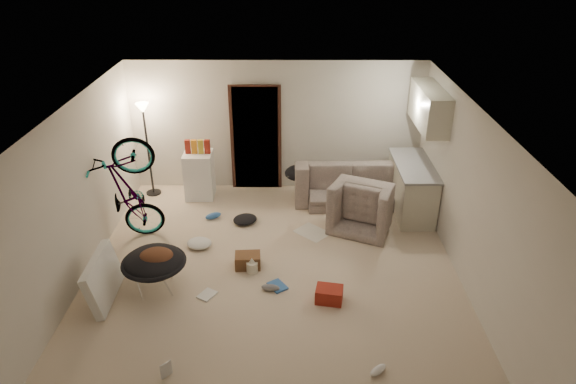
{
  "coord_description": "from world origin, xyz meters",
  "views": [
    {
      "loc": [
        0.26,
        -6.2,
        4.58
      ],
      "look_at": [
        0.22,
        0.6,
        1.09
      ],
      "focal_mm": 32.0,
      "sensor_mm": 36.0,
      "label": 1
    }
  ],
  "objects_px": {
    "drink_case_b": "(329,295)",
    "juicer": "(252,266)",
    "floor_lamp": "(145,130)",
    "kitchen_counter": "(411,189)",
    "sofa": "(350,184)",
    "saucer_chair": "(155,267)",
    "tv_box": "(103,279)",
    "drink_case_a": "(248,261)",
    "bicycle": "(132,213)",
    "mini_fridge": "(199,175)",
    "armchair": "(366,207)"
  },
  "relations": [
    {
      "from": "armchair",
      "to": "bicycle",
      "type": "xyz_separation_m",
      "value": [
        -3.86,
        -0.53,
        0.17
      ]
    },
    {
      "from": "kitchen_counter",
      "to": "drink_case_b",
      "type": "height_order",
      "value": "kitchen_counter"
    },
    {
      "from": "armchair",
      "to": "drink_case_a",
      "type": "distance_m",
      "value": 2.35
    },
    {
      "from": "sofa",
      "to": "tv_box",
      "type": "bearing_deg",
      "value": 37.41
    },
    {
      "from": "drink_case_b",
      "to": "floor_lamp",
      "type": "bearing_deg",
      "value": 145.05
    },
    {
      "from": "sofa",
      "to": "tv_box",
      "type": "relative_size",
      "value": 2.1
    },
    {
      "from": "floor_lamp",
      "to": "drink_case_b",
      "type": "distance_m",
      "value": 4.7
    },
    {
      "from": "sofa",
      "to": "drink_case_a",
      "type": "relative_size",
      "value": 5.48
    },
    {
      "from": "floor_lamp",
      "to": "bicycle",
      "type": "distance_m",
      "value": 1.85
    },
    {
      "from": "bicycle",
      "to": "sofa",
      "type": "bearing_deg",
      "value": -76.99
    },
    {
      "from": "tv_box",
      "to": "bicycle",
      "type": "bearing_deg",
      "value": 88.61
    },
    {
      "from": "saucer_chair",
      "to": "drink_case_a",
      "type": "relative_size",
      "value": 2.36
    },
    {
      "from": "floor_lamp",
      "to": "saucer_chair",
      "type": "xyz_separation_m",
      "value": [
        0.77,
        -2.98,
        -0.93
      ]
    },
    {
      "from": "kitchen_counter",
      "to": "juicer",
      "type": "height_order",
      "value": "kitchen_counter"
    },
    {
      "from": "juicer",
      "to": "kitchen_counter",
      "type": "bearing_deg",
      "value": 34.88
    },
    {
      "from": "floor_lamp",
      "to": "drink_case_b",
      "type": "relative_size",
      "value": 4.96
    },
    {
      "from": "bicycle",
      "to": "saucer_chair",
      "type": "height_order",
      "value": "bicycle"
    },
    {
      "from": "armchair",
      "to": "tv_box",
      "type": "xyz_separation_m",
      "value": [
        -3.86,
        -2.05,
        0.0
      ]
    },
    {
      "from": "bicycle",
      "to": "tv_box",
      "type": "distance_m",
      "value": 1.53
    },
    {
      "from": "drink_case_b",
      "to": "juicer",
      "type": "xyz_separation_m",
      "value": [
        -1.11,
        0.67,
        -0.01
      ]
    },
    {
      "from": "saucer_chair",
      "to": "drink_case_b",
      "type": "distance_m",
      "value": 2.46
    },
    {
      "from": "mini_fridge",
      "to": "drink_case_b",
      "type": "distance_m",
      "value": 3.87
    },
    {
      "from": "kitchen_counter",
      "to": "mini_fridge",
      "type": "bearing_deg",
      "value": 171.96
    },
    {
      "from": "floor_lamp",
      "to": "juicer",
      "type": "height_order",
      "value": "floor_lamp"
    },
    {
      "from": "mini_fridge",
      "to": "kitchen_counter",
      "type": "bearing_deg",
      "value": -8.88
    },
    {
      "from": "floor_lamp",
      "to": "drink_case_b",
      "type": "height_order",
      "value": "floor_lamp"
    },
    {
      "from": "drink_case_b",
      "to": "juicer",
      "type": "bearing_deg",
      "value": 159.31
    },
    {
      "from": "mini_fridge",
      "to": "juicer",
      "type": "bearing_deg",
      "value": -65.74
    },
    {
      "from": "drink_case_b",
      "to": "mini_fridge",
      "type": "bearing_deg",
      "value": 136.17
    },
    {
      "from": "saucer_chair",
      "to": "kitchen_counter",
      "type": "bearing_deg",
      "value": 29.83
    },
    {
      "from": "armchair",
      "to": "tv_box",
      "type": "relative_size",
      "value": 1.01
    },
    {
      "from": "juicer",
      "to": "armchair",
      "type": "bearing_deg",
      "value": 37.5
    },
    {
      "from": "floor_lamp",
      "to": "juicer",
      "type": "bearing_deg",
      "value": -50.78
    },
    {
      "from": "armchair",
      "to": "tv_box",
      "type": "height_order",
      "value": "tv_box"
    },
    {
      "from": "sofa",
      "to": "bicycle",
      "type": "distance_m",
      "value": 3.96
    },
    {
      "from": "drink_case_a",
      "to": "kitchen_counter",
      "type": "bearing_deg",
      "value": 28.5
    },
    {
      "from": "kitchen_counter",
      "to": "drink_case_b",
      "type": "relative_size",
      "value": 4.11
    },
    {
      "from": "bicycle",
      "to": "saucer_chair",
      "type": "bearing_deg",
      "value": -161.89
    },
    {
      "from": "bicycle",
      "to": "mini_fridge",
      "type": "xyz_separation_m",
      "value": [
        0.84,
        1.56,
        -0.05
      ]
    },
    {
      "from": "sofa",
      "to": "saucer_chair",
      "type": "bearing_deg",
      "value": 41.14
    },
    {
      "from": "tv_box",
      "to": "drink_case_b",
      "type": "height_order",
      "value": "tv_box"
    },
    {
      "from": "floor_lamp",
      "to": "sofa",
      "type": "relative_size",
      "value": 0.87
    },
    {
      "from": "saucer_chair",
      "to": "drink_case_b",
      "type": "height_order",
      "value": "saucer_chair"
    },
    {
      "from": "saucer_chair",
      "to": "drink_case_a",
      "type": "distance_m",
      "value": 1.4
    },
    {
      "from": "mini_fridge",
      "to": "drink_case_b",
      "type": "height_order",
      "value": "mini_fridge"
    },
    {
      "from": "mini_fridge",
      "to": "drink_case_b",
      "type": "bearing_deg",
      "value": -54.97
    },
    {
      "from": "kitchen_counter",
      "to": "sofa",
      "type": "bearing_deg",
      "value": 156.8
    },
    {
      "from": "saucer_chair",
      "to": "floor_lamp",
      "type": "bearing_deg",
      "value": 104.4
    },
    {
      "from": "armchair",
      "to": "drink_case_b",
      "type": "distance_m",
      "value": 2.25
    },
    {
      "from": "floor_lamp",
      "to": "saucer_chair",
      "type": "relative_size",
      "value": 2.02
    }
  ]
}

